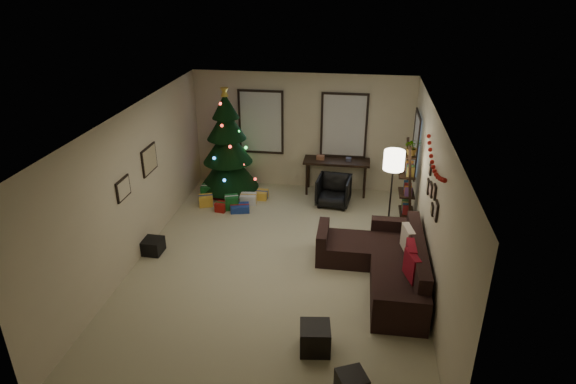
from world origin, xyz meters
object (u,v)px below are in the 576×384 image
Objects in this scene: christmas_tree at (227,149)px; bookshelf at (408,187)px; desk at (337,164)px; sofa at (385,264)px; desk_chair at (334,191)px.

christmas_tree is 1.39× the size of bookshelf.
christmas_tree is 4.11m from bookshelf.
christmas_tree reaches higher than desk.
desk is at bearing 7.00° from christmas_tree.
desk_chair is (-1.04, 2.71, 0.06)m from sofa.
sofa is at bearing -62.98° from desk_chair.
bookshelf reaches higher than desk.
sofa is 2.01m from bookshelf.
christmas_tree is at bearing -173.00° from desk.
desk reaches higher than desk_chair.
christmas_tree reaches higher than sofa.
bookshelf is (1.47, -1.49, 0.17)m from desk.
desk is 0.82× the size of bookshelf.
bookshelf is (1.48, -0.84, 0.55)m from desk_chair.
desk is at bearing 134.53° from bookshelf.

